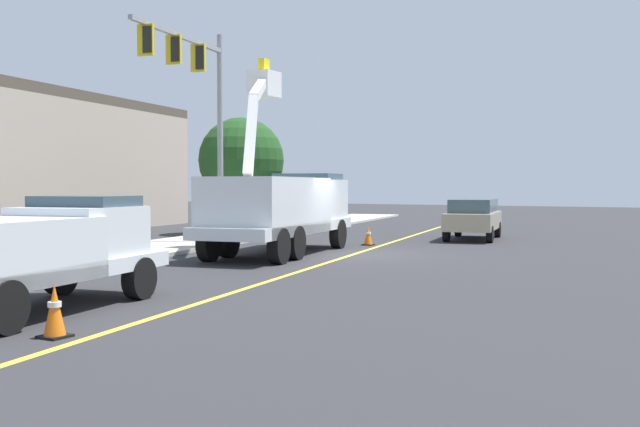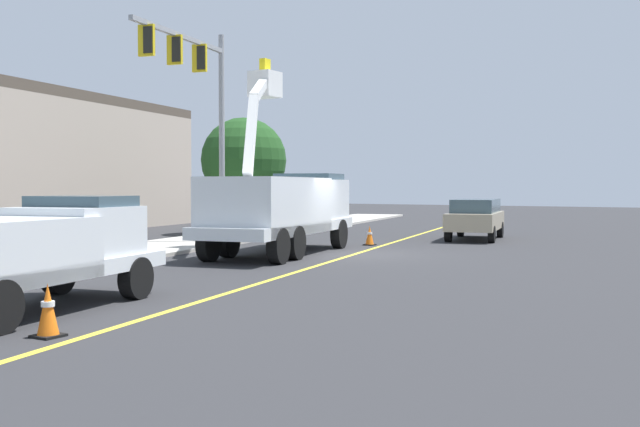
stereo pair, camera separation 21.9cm
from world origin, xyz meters
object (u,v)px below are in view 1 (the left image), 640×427
traffic_cone_mid_front (368,236)px  traffic_signal_mast (197,89)px  passing_minivan (473,216)px  traffic_cone_leading (55,311)px  service_pickup_truck (35,250)px  utility_bucket_truck (281,205)px

traffic_cone_mid_front → traffic_signal_mast: (-4.03, 4.95, 5.39)m
passing_minivan → traffic_cone_leading: passing_minivan is taller
service_pickup_truck → traffic_cone_mid_front: size_ratio=7.98×
utility_bucket_truck → traffic_signal_mast: bearing=81.7°
service_pickup_truck → traffic_signal_mast: size_ratio=0.73×
service_pickup_truck → passing_minivan: 21.16m
traffic_cone_mid_front → service_pickup_truck: bearing=-176.0°
service_pickup_truck → traffic_cone_leading: size_ratio=7.32×
traffic_cone_leading → traffic_signal_mast: traffic_signal_mast is taller
traffic_cone_leading → traffic_signal_mast: 16.72m
traffic_signal_mast → traffic_cone_leading: bearing=-148.9°
traffic_signal_mast → utility_bucket_truck: bearing=-98.3°
service_pickup_truck → traffic_cone_mid_front: 16.27m
traffic_signal_mast → service_pickup_truck: bearing=-153.5°
passing_minivan → traffic_cone_mid_front: passing_minivan is taller
utility_bucket_truck → traffic_cone_mid_front: (4.60, -1.01, -1.24)m
passing_minivan → traffic_signal_mast: bearing=140.0°
utility_bucket_truck → service_pickup_truck: (-11.61, -2.15, -0.49)m
traffic_signal_mast → traffic_cone_mid_front: bearing=-50.9°
utility_bucket_truck → traffic_signal_mast: (0.58, 3.94, 4.15)m
service_pickup_truck → traffic_cone_leading: service_pickup_truck is taller
traffic_cone_mid_front → traffic_signal_mast: bearing=129.1°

